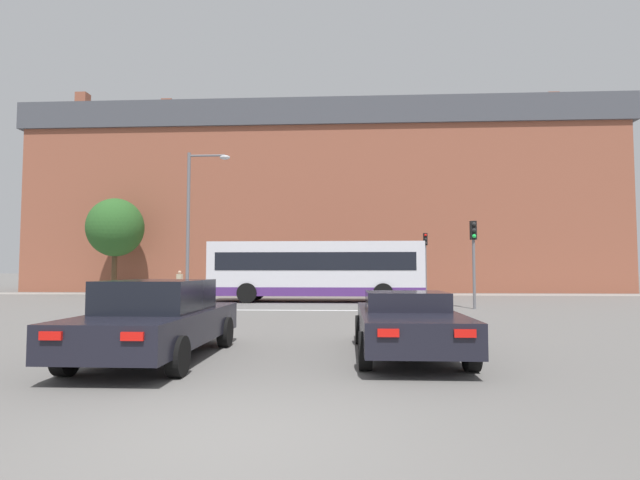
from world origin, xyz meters
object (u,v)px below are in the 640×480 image
Objects in this scene: street_lamp_junction at (195,211)px; pedestrian_waiting at (180,280)px; traffic_light_far_right at (426,253)px; traffic_light_near_right at (474,249)px; car_saloon_left at (158,319)px; car_roadster_right at (407,322)px; pedestrian_walking_east at (323,281)px; bus_crossing_lead at (316,270)px.

street_lamp_junction is 4.61× the size of pedestrian_waiting.
traffic_light_far_right is 11.29m from traffic_light_near_right.
car_roadster_right is at bearing 8.30° from car_saloon_left.
pedestrian_waiting is at bearing 107.97° from car_saloon_left.
traffic_light_far_right is (3.94, 22.92, 2.09)m from car_roadster_right.
traffic_light_far_right is at bearing 69.85° from car_saloon_left.
traffic_light_near_right is (0.28, -11.28, -0.19)m from traffic_light_far_right.
pedestrian_walking_east is at bearing 120.01° from traffic_light_near_right.
pedestrian_walking_east reaches higher than car_saloon_left.
car_saloon_left reaches higher than car_roadster_right.
pedestrian_waiting is at bearing 112.28° from street_lamp_junction.
car_saloon_left is 0.67× the size of street_lamp_junction.
pedestrian_waiting is (-16.99, 12.48, -1.62)m from traffic_light_near_right.
street_lamp_junction is (-3.78, 14.32, 3.72)m from car_saloon_left.
pedestrian_walking_east is (1.87, 24.53, 0.18)m from car_saloon_left.
street_lamp_junction is 4.60× the size of pedestrian_walking_east.
traffic_light_near_right is 2.35× the size of pedestrian_waiting.
traffic_light_far_right is 7.07m from pedestrian_walking_east.
pedestrian_waiting is (-16.71, 1.20, -1.81)m from traffic_light_far_right.
car_roadster_right is 1.28× the size of traffic_light_near_right.
pedestrian_waiting is at bearing 117.80° from car_roadster_right.
car_roadster_right is at bearing 9.87° from bus_crossing_lead.
bus_crossing_lead is at bearing 99.77° from car_roadster_right.
pedestrian_walking_east is at bearing -179.68° from bus_crossing_lead.
bus_crossing_lead reaches higher than car_roadster_right.
car_saloon_left is 3.09× the size of pedestrian_waiting.
bus_crossing_lead is at bearing -66.07° from pedestrian_walking_east.
pedestrian_walking_east reaches higher than car_roadster_right.
car_saloon_left is 26.09m from pedestrian_waiting.
pedestrian_waiting is at bearing 143.70° from traffic_light_near_right.
car_roadster_right is 12.52m from traffic_light_near_right.
pedestrian_walking_east is (-7.05, 12.21, -1.61)m from traffic_light_near_right.
traffic_light_near_right is 14.19m from pedestrian_walking_east.
traffic_light_far_right is 2.54× the size of pedestrian_walking_east.
bus_crossing_lead is at bearing -16.68° from pedestrian_waiting.
car_saloon_left is 25.21m from traffic_light_far_right.
street_lamp_junction is 11.88m from pedestrian_waiting.
bus_crossing_lead is 2.92× the size of traffic_light_near_right.
pedestrian_walking_east is (-6.77, 0.92, -1.81)m from traffic_light_far_right.
car_roadster_right is 1.18× the size of traffic_light_far_right.
bus_crossing_lead is 1.49× the size of street_lamp_junction.
traffic_light_far_right is at bearing 18.31° from pedestrian_waiting.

